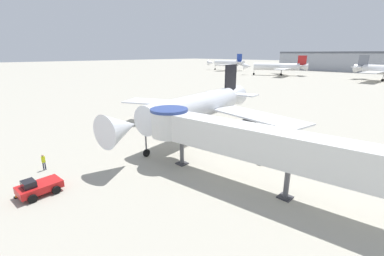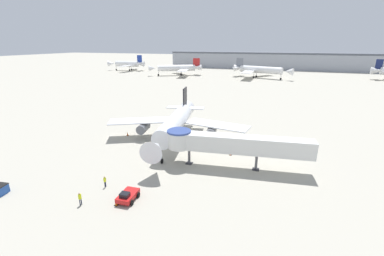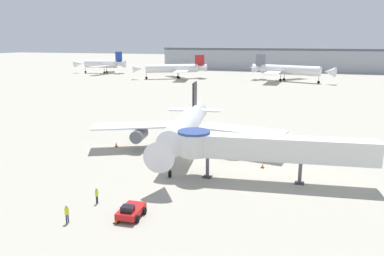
{
  "view_description": "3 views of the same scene",
  "coord_description": "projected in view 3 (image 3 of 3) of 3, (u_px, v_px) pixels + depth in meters",
  "views": [
    {
      "loc": [
        23.71,
        -25.25,
        11.8
      ],
      "look_at": [
        1.48,
        -3.27,
        2.66
      ],
      "focal_mm": 24.0,
      "sensor_mm": 36.0,
      "label": 1
    },
    {
      "loc": [
        18.24,
        -45.93,
        20.21
      ],
      "look_at": [
        2.38,
        -0.61,
        4.14
      ],
      "focal_mm": 24.0,
      "sensor_mm": 36.0,
      "label": 2
    },
    {
      "loc": [
        16.77,
        -51.02,
        17.04
      ],
      "look_at": [
        1.72,
        -6.05,
        5.93
      ],
      "focal_mm": 35.0,
      "sensor_mm": 36.0,
      "label": 3
    }
  ],
  "objects": [
    {
      "name": "ground_crew_marshaller",
      "position": [
        67.0,
        213.0,
        35.57
      ],
      "size": [
        0.33,
        0.4,
        1.83
      ],
      "rotation": [
        0.0,
        0.0,
        4.29
      ],
      "color": "#1E2338",
      "rests_on": "ground_plane"
    },
    {
      "name": "traffic_cone_starboard_wing",
      "position": [
        263.0,
        165.0,
        51.23
      ],
      "size": [
        0.48,
        0.48,
        0.79
      ],
      "color": "black",
      "rests_on": "ground_plane"
    },
    {
      "name": "traffic_cone_apron_front",
      "position": [
        116.0,
        219.0,
        35.69
      ],
      "size": [
        0.5,
        0.5,
        0.82
      ],
      "color": "black",
      "rests_on": "ground_plane"
    },
    {
      "name": "background_jet_gray_tail",
      "position": [
        288.0,
        70.0,
        158.71
      ],
      "size": [
        35.64,
        35.02,
        11.08
      ],
      "rotation": [
        0.0,
        0.0,
        1.23
      ],
      "color": "white",
      "rests_on": "ground_plane"
    },
    {
      "name": "background_jet_blue_tail",
      "position": [
        102.0,
        64.0,
        198.73
      ],
      "size": [
        28.23,
        30.95,
        11.33
      ],
      "rotation": [
        0.0,
        0.0,
        -1.36
      ],
      "color": "white",
      "rests_on": "ground_plane"
    },
    {
      "name": "pushback_tug_red",
      "position": [
        131.0,
        211.0,
        36.75
      ],
      "size": [
        2.48,
        3.5,
        1.54
      ],
      "rotation": [
        0.0,
        0.0,
        0.07
      ],
      "color": "red",
      "rests_on": "ground_plane"
    },
    {
      "name": "background_jet_red_tail",
      "position": [
        173.0,
        68.0,
        170.3
      ],
      "size": [
        31.79,
        29.75,
        10.6
      ],
      "rotation": [
        0.0,
        0.0,
        -1.06
      ],
      "color": "white",
      "rests_on": "ground_plane"
    },
    {
      "name": "ground_plane",
      "position": [
        194.0,
        157.0,
        56.17
      ],
      "size": [
        800.0,
        800.0,
        0.0
      ],
      "primitive_type": "plane",
      "color": "#A8A393"
    },
    {
      "name": "terminal_building",
      "position": [
        307.0,
        60.0,
        213.01
      ],
      "size": [
        166.63,
        23.3,
        12.84
      ],
      "color": "#999EA8",
      "rests_on": "ground_plane"
    },
    {
      "name": "jet_bridge",
      "position": [
        262.0,
        147.0,
        45.57
      ],
      "size": [
        23.89,
        6.27,
        6.03
      ],
      "rotation": [
        0.0,
        0.0,
        0.13
      ],
      "color": "silver",
      "rests_on": "ground_plane"
    },
    {
      "name": "traffic_cone_port_wing",
      "position": [
        116.0,
        144.0,
        61.37
      ],
      "size": [
        0.51,
        0.51,
        0.84
      ],
      "color": "black",
      "rests_on": "ground_plane"
    },
    {
      "name": "main_airplane",
      "position": [
        184.0,
        127.0,
        56.83
      ],
      "size": [
        30.98,
        29.12,
        9.93
      ],
      "rotation": [
        0.0,
        0.0,
        0.16
      ],
      "color": "silver",
      "rests_on": "ground_plane"
    },
    {
      "name": "ground_crew_wing_walker",
      "position": [
        97.0,
        195.0,
        39.92
      ],
      "size": [
        0.23,
        0.34,
        1.74
      ],
      "rotation": [
        0.0,
        0.0,
        4.67
      ],
      "color": "#1E2338",
      "rests_on": "ground_plane"
    }
  ]
}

